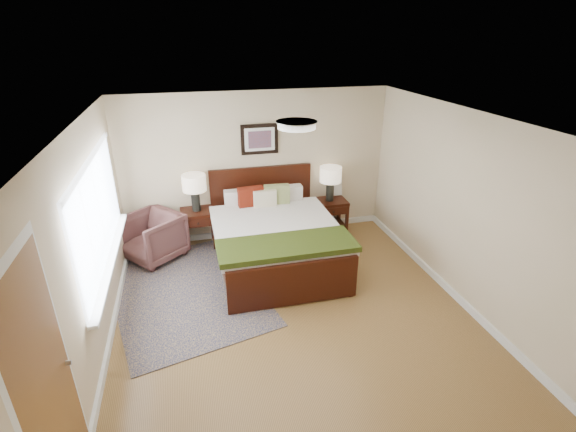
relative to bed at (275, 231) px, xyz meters
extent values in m
plane|color=brown|center=(-0.04, -1.38, -0.57)|extent=(5.00, 5.00, 0.00)
cube|color=#CAB393|center=(-0.04, 1.12, 0.68)|extent=(4.50, 0.04, 2.50)
cube|color=#CAB393|center=(-0.04, -3.88, 0.68)|extent=(4.50, 0.04, 2.50)
cube|color=#CAB393|center=(-2.29, -1.38, 0.68)|extent=(0.04, 5.00, 2.50)
cube|color=#CAB393|center=(2.21, -1.38, 0.68)|extent=(0.04, 5.00, 2.50)
cube|color=white|center=(-0.04, -1.38, 1.93)|extent=(4.50, 5.00, 0.02)
cube|color=silver|center=(-2.27, -0.68, 0.83)|extent=(0.02, 2.72, 1.32)
cube|color=silver|center=(-2.26, -0.68, 0.83)|extent=(0.01, 2.60, 1.20)
cube|color=silver|center=(-2.22, -0.68, 0.20)|extent=(0.10, 2.72, 0.04)
cube|color=silver|center=(-2.28, -3.13, 0.52)|extent=(0.01, 1.00, 2.18)
cube|color=brown|center=(-2.27, -3.13, 0.48)|extent=(0.01, 0.90, 2.10)
cylinder|color=#999999|center=(-2.24, -2.75, 0.43)|extent=(0.04, 0.04, 0.04)
cylinder|color=white|center=(-0.04, -1.38, 1.89)|extent=(0.40, 0.40, 0.07)
cylinder|color=beige|center=(-0.04, -1.38, 1.93)|extent=(0.44, 0.44, 0.01)
cube|color=black|center=(0.00, 1.08, 0.07)|extent=(1.75, 0.06, 1.23)
cube|color=black|center=(0.00, -1.14, -0.24)|extent=(1.75, 0.06, 0.61)
cube|color=black|center=(-0.84, -0.03, -0.21)|extent=(0.06, 2.20, 0.20)
cube|color=black|center=(0.84, -0.03, -0.21)|extent=(0.06, 2.20, 0.20)
cube|color=beige|center=(0.00, -0.03, -0.07)|extent=(1.65, 2.18, 0.24)
cube|color=beige|center=(0.00, -0.13, 0.09)|extent=(1.83, 1.95, 0.11)
cube|color=#364113|center=(0.00, -0.78, 0.15)|extent=(1.87, 0.70, 0.08)
cube|color=beige|center=(-0.38, 0.84, 0.25)|extent=(0.55, 0.18, 0.28)
cube|color=beige|center=(0.38, 0.84, 0.25)|extent=(0.55, 0.18, 0.28)
cube|color=#5A160A|center=(-0.24, 0.72, 0.29)|extent=(0.43, 0.17, 0.35)
cube|color=#838E52|center=(0.20, 0.72, 0.29)|extent=(0.42, 0.16, 0.35)
cube|color=beige|center=(-0.02, 0.64, 0.27)|extent=(0.38, 0.13, 0.31)
cube|color=black|center=(0.00, 1.10, 1.15)|extent=(0.62, 0.03, 0.50)
cube|color=silver|center=(0.00, 1.08, 1.15)|extent=(0.50, 0.01, 0.38)
cube|color=#A52D23|center=(0.00, 1.07, 1.15)|extent=(0.38, 0.01, 0.28)
cube|color=black|center=(-1.12, 0.89, 0.05)|extent=(0.54, 0.49, 0.05)
cube|color=black|center=(-1.36, 0.68, -0.27)|extent=(0.05, 0.05, 0.60)
cube|color=black|center=(-0.88, 0.68, -0.27)|extent=(0.05, 0.05, 0.60)
cube|color=black|center=(-1.36, 1.11, -0.27)|extent=(0.05, 0.05, 0.60)
cube|color=black|center=(-0.88, 1.11, -0.27)|extent=(0.05, 0.05, 0.60)
cube|color=black|center=(-1.12, 0.67, -0.05)|extent=(0.48, 0.03, 0.14)
cube|color=black|center=(1.19, 0.89, 0.01)|extent=(0.60, 0.45, 0.05)
cube|color=black|center=(0.92, 0.70, -0.29)|extent=(0.05, 0.05, 0.55)
cube|color=black|center=(1.46, 0.70, -0.29)|extent=(0.05, 0.05, 0.55)
cube|color=black|center=(0.92, 1.09, -0.29)|extent=(0.05, 0.05, 0.55)
cube|color=black|center=(1.46, 1.09, -0.29)|extent=(0.05, 0.05, 0.55)
cube|color=black|center=(1.19, 0.68, -0.09)|extent=(0.54, 0.03, 0.14)
cube|color=black|center=(1.19, 0.89, -0.43)|extent=(0.54, 0.39, 0.03)
cube|color=black|center=(1.19, 0.89, -0.40)|extent=(0.22, 0.28, 0.03)
cube|color=black|center=(1.19, 0.89, -0.36)|extent=(0.22, 0.28, 0.03)
cube|color=black|center=(1.19, 0.89, -0.33)|extent=(0.22, 0.28, 0.03)
cylinder|color=black|center=(-1.12, 0.89, 0.24)|extent=(0.14, 0.14, 0.32)
cylinder|color=black|center=(-1.12, 0.89, 0.42)|extent=(0.02, 0.02, 0.06)
cylinder|color=beige|center=(-1.12, 0.89, 0.56)|extent=(0.38, 0.38, 0.26)
cylinder|color=black|center=(1.19, 0.89, 0.20)|extent=(0.14, 0.14, 0.32)
cylinder|color=black|center=(1.19, 0.89, 0.38)|extent=(0.02, 0.02, 0.06)
cylinder|color=beige|center=(1.19, 0.89, 0.52)|extent=(0.38, 0.38, 0.26)
imported|color=brown|center=(-1.84, 0.62, -0.19)|extent=(1.15, 1.15, 0.75)
cube|color=#0C153D|center=(-1.39, -0.48, -0.56)|extent=(2.42, 2.99, 0.01)
cube|color=black|center=(0.86, 0.05, -0.56)|extent=(1.05, 1.36, 0.01)
camera|label=1|loc=(-1.19, -5.58, 2.81)|focal=26.00mm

